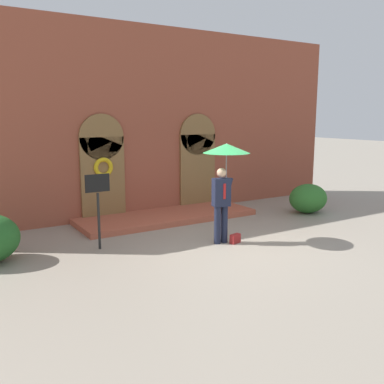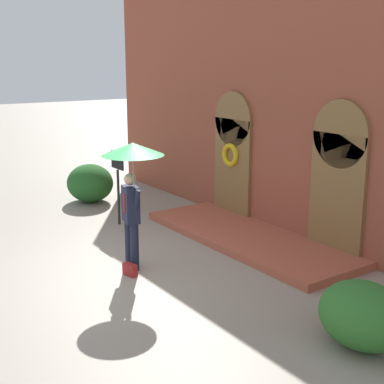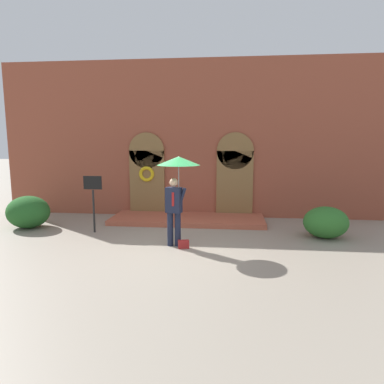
% 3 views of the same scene
% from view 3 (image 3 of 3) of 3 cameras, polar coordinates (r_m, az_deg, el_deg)
% --- Properties ---
extents(ground_plane, '(80.00, 80.00, 0.00)m').
position_cam_3_polar(ground_plane, '(8.90, -3.13, -9.52)').
color(ground_plane, gray).
extents(building_facade, '(14.00, 2.30, 5.60)m').
position_cam_3_polar(building_facade, '(12.57, -0.17, 8.20)').
color(building_facade, brown).
rests_on(building_facade, ground).
extents(person_with_umbrella, '(1.10, 1.10, 2.36)m').
position_cam_3_polar(person_with_umbrella, '(8.79, -2.46, 3.03)').
color(person_with_umbrella, '#191E33').
rests_on(person_with_umbrella, ground).
extents(handbag, '(0.30, 0.18, 0.22)m').
position_cam_3_polar(handbag, '(8.93, -1.41, -8.70)').
color(handbag, maroon).
rests_on(handbag, ground).
extents(sign_post, '(0.56, 0.06, 1.72)m').
position_cam_3_polar(sign_post, '(10.64, -16.16, -0.40)').
color(sign_post, black).
rests_on(sign_post, ground).
extents(shrub_left, '(1.33, 1.22, 1.03)m').
position_cam_3_polar(shrub_left, '(12.07, -25.63, -3.02)').
color(shrub_left, '#235B23').
rests_on(shrub_left, ground).
extents(shrub_right, '(1.25, 1.05, 0.90)m').
position_cam_3_polar(shrub_right, '(10.50, 21.41, -4.73)').
color(shrub_right, '#2D6B28').
rests_on(shrub_right, ground).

